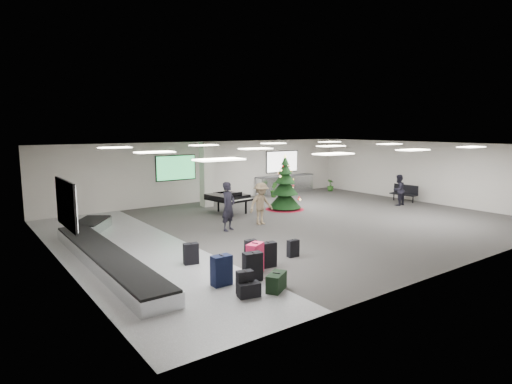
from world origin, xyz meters
TOP-DOWN VIEW (x-y plane):
  - ground at (0.00, 0.00)m, footprint 18.00×18.00m
  - room_envelope at (-0.38, 0.67)m, footprint 18.02×14.02m
  - baggage_carousel at (-7.84, -0.08)m, footprint 2.28×9.71m
  - service_counter at (5.00, 6.65)m, footprint 4.05×0.65m
  - suitcase_0 at (-5.30, -4.43)m, footprint 0.52×0.34m
  - suitcase_1 at (-4.30, -3.78)m, footprint 0.49×0.30m
  - pink_suitcase at (-4.88, -3.96)m, footprint 0.60×0.50m
  - suitcase_3 at (-4.13, -2.69)m, footprint 0.37×0.23m
  - navy_suitcase at (-6.11, -4.24)m, footprint 0.50×0.29m
  - suitcase_5 at (-5.98, -5.08)m, footprint 0.43×0.30m
  - green_duffel at (-5.22, -5.32)m, footprint 0.72×0.61m
  - suitcase_7 at (-3.08, -3.46)m, footprint 0.37×0.20m
  - suitcase_8 at (-5.95, -2.27)m, footprint 0.46×0.32m
  - black_duffel at (-5.99, -5.25)m, footprint 0.57×0.40m
  - christmas_tree at (1.68, 2.67)m, footprint 1.89×1.89m
  - grand_piano at (-1.12, 3.37)m, footprint 1.67×2.03m
  - bench at (8.30, 0.61)m, footprint 0.58×1.45m
  - traveler_a at (-2.86, 0.59)m, footprint 0.81×0.68m
  - traveler_b at (-1.23, 0.69)m, footprint 1.13×0.67m
  - traveler_bench at (7.02, 0.10)m, footprint 0.82×0.66m
  - potted_plant_left at (3.51, 5.88)m, footprint 0.58×0.61m
  - potted_plant_right at (7.89, 5.68)m, footprint 0.51×0.51m

SIDE VIEW (x-z plane):
  - ground at x=0.00m, z-range 0.00..0.00m
  - black_duffel at x=-5.99m, z-range -0.01..0.35m
  - baggage_carousel at x=-7.84m, z-range 0.00..0.43m
  - green_duffel at x=-5.22m, z-range -0.01..0.44m
  - suitcase_7 at x=-3.08m, z-range -0.01..0.53m
  - suitcase_3 at x=-4.13m, z-range -0.01..0.54m
  - suitcase_5 at x=-5.98m, z-range -0.01..0.59m
  - suitcase_8 at x=-5.95m, z-range -0.01..0.63m
  - suitcase_1 at x=-4.30m, z-range -0.01..0.73m
  - potted_plant_right at x=7.89m, z-range 0.00..0.74m
  - suitcase_0 at x=-5.30m, z-range -0.01..0.76m
  - navy_suitcase at x=-6.11m, z-range -0.01..0.78m
  - pink_suitcase at x=-4.88m, z-range -0.01..0.83m
  - potted_plant_left at x=3.51m, z-range 0.00..0.86m
  - bench at x=8.30m, z-range 0.06..0.96m
  - service_counter at x=5.00m, z-range 0.01..1.09m
  - grand_piano at x=-1.12m, z-range 0.22..1.28m
  - traveler_bench at x=7.02m, z-range 0.00..1.58m
  - traveler_b at x=-1.23m, z-range 0.00..1.72m
  - christmas_tree at x=1.68m, z-range -0.42..2.27m
  - traveler_a at x=-2.86m, z-range 0.00..1.88m
  - room_envelope at x=-0.38m, z-range 0.73..3.94m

